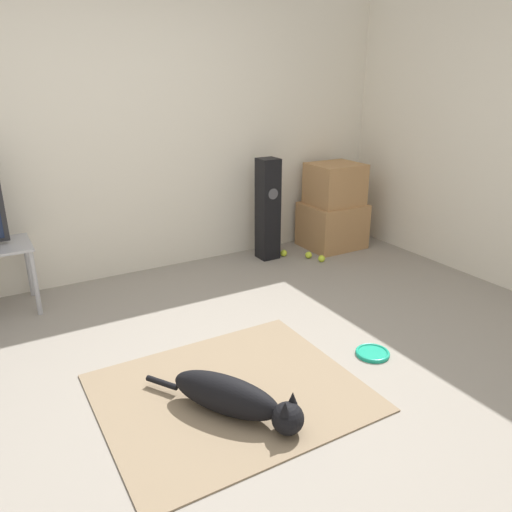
% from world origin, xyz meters
% --- Properties ---
extents(ground_plane, '(12.00, 12.00, 0.00)m').
position_xyz_m(ground_plane, '(0.00, 0.00, 0.00)').
color(ground_plane, gray).
extents(wall_back, '(8.00, 0.06, 2.55)m').
position_xyz_m(wall_back, '(0.00, 2.10, 1.27)').
color(wall_back, silver).
rests_on(wall_back, ground_plane).
extents(area_rug, '(1.43, 1.21, 0.01)m').
position_xyz_m(area_rug, '(-0.12, -0.01, 0.01)').
color(area_rug, '#847056').
rests_on(area_rug, ground_plane).
extents(dog, '(0.57, 0.84, 0.22)m').
position_xyz_m(dog, '(-0.20, -0.20, 0.11)').
color(dog, black).
rests_on(dog, area_rug).
extents(frisbee, '(0.22, 0.22, 0.03)m').
position_xyz_m(frisbee, '(0.86, -0.11, 0.01)').
color(frisbee, '#199E7A').
rests_on(frisbee, ground_plane).
extents(cardboard_box_lower, '(0.58, 0.51, 0.46)m').
position_xyz_m(cardboard_box_lower, '(1.98, 1.74, 0.23)').
color(cardboard_box_lower, '#A87A4C').
rests_on(cardboard_box_lower, ground_plane).
extents(cardboard_box_upper, '(0.50, 0.44, 0.41)m').
position_xyz_m(cardboard_box_upper, '(1.99, 1.74, 0.66)').
color(cardboard_box_upper, '#A87A4C').
rests_on(cardboard_box_upper, cardboard_box_lower).
extents(floor_speaker, '(0.18, 0.19, 0.97)m').
position_xyz_m(floor_speaker, '(1.22, 1.79, 0.49)').
color(floor_speaker, black).
rests_on(floor_speaker, ground_plane).
extents(tennis_ball_by_boxes, '(0.07, 0.07, 0.07)m').
position_xyz_m(tennis_ball_by_boxes, '(1.61, 1.42, 0.03)').
color(tennis_ball_by_boxes, '#C6E033').
rests_on(tennis_ball_by_boxes, ground_plane).
extents(tennis_ball_near_speaker, '(0.07, 0.07, 0.07)m').
position_xyz_m(tennis_ball_near_speaker, '(1.56, 1.56, 0.03)').
color(tennis_ball_near_speaker, '#C6E033').
rests_on(tennis_ball_near_speaker, ground_plane).
extents(tennis_ball_loose_on_carpet, '(0.07, 0.07, 0.07)m').
position_xyz_m(tennis_ball_loose_on_carpet, '(1.38, 1.73, 0.03)').
color(tennis_ball_loose_on_carpet, '#C6E033').
rests_on(tennis_ball_loose_on_carpet, ground_plane).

